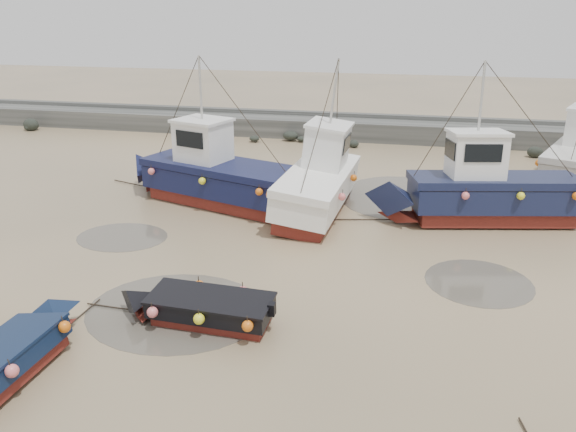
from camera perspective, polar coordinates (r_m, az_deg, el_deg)
name	(u,v)px	position (r m, az deg, el deg)	size (l,w,h in m)	color
ground	(312,305)	(16.52, 2.46, -8.98)	(120.00, 120.00, 0.00)	tan
seawall	(373,130)	(37.01, 8.63, 8.63)	(60.00, 4.92, 1.50)	#5E5E5A
puddle_a	(176,310)	(16.55, -11.29, -9.34)	(5.18, 5.18, 0.01)	#534D43
puddle_b	(479,282)	(18.73, 18.81, -6.38)	(3.33, 3.33, 0.01)	#534D43
puddle_c	(122,237)	(21.99, -16.49, -2.04)	(3.45, 3.45, 0.01)	#534D43
puddle_d	(400,196)	(26.08, 11.31, 1.97)	(5.55, 5.55, 0.01)	#534D43
dinghy_1	(11,353)	(14.93, -26.34, -12.41)	(2.18, 5.86, 1.43)	maroon
dinghy_4	(199,304)	(15.62, -9.08, -8.78)	(5.69, 1.93, 1.43)	maroon
cabin_boat_0	(211,173)	(24.71, -7.85, 4.37)	(10.19, 5.00, 6.22)	maroon
cabin_boat_1	(318,178)	(23.70, 3.08, 3.88)	(3.04, 9.87, 6.22)	maroon
cabin_boat_2	(480,189)	(23.42, 18.94, 2.58)	(9.74, 3.93, 6.22)	maroon
person	(234,213)	(23.58, -5.46, 0.27)	(0.60, 0.39, 1.64)	#19193A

